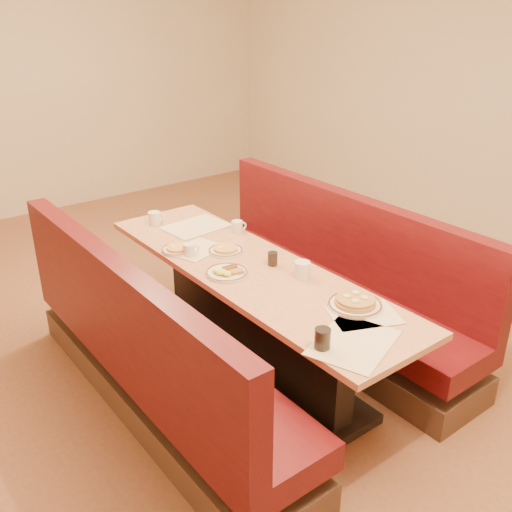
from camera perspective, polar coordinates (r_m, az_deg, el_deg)
ground at (r=3.98m, az=-0.54°, el=-10.93°), size 8.00×8.00×0.00m
room_envelope at (r=3.27m, az=-0.68°, el=17.91°), size 6.04×8.04×2.82m
diner_table at (r=3.77m, az=-0.56°, el=-6.29°), size 0.70×2.50×0.75m
booth_left at (r=3.46m, az=-10.43°, el=-10.15°), size 0.55×2.50×1.05m
booth_right at (r=4.21m, az=7.43°, el=-3.28°), size 0.55×2.50×1.05m
placemat_near_left at (r=2.88m, az=9.73°, el=-8.52°), size 0.54×0.48×0.00m
placemat_near_right at (r=3.12m, az=10.77°, el=-5.83°), size 0.44×0.39×0.00m
placemat_far_left at (r=3.86m, az=-5.91°, el=0.66°), size 0.40×0.35×0.00m
placemat_far_right at (r=4.26m, az=-6.03°, el=2.97°), size 0.47×0.37×0.00m
pancake_plate at (r=3.18m, az=9.88°, el=-4.68°), size 0.30×0.30×0.07m
eggs_plate at (r=3.50m, az=-2.96°, el=-1.64°), size 0.26×0.26×0.05m
extra_plate_mid at (r=3.81m, az=-3.07°, el=0.60°), size 0.23×0.23×0.05m
extra_plate_far at (r=3.86m, az=-7.81°, el=0.70°), size 0.22×0.22×0.05m
coffee_mug_a at (r=3.46m, az=4.67°, el=-1.30°), size 0.13×0.09×0.10m
coffee_mug_b at (r=3.77m, az=-6.67°, el=0.64°), size 0.11×0.08×0.08m
coffee_mug_c at (r=4.12m, az=-1.86°, el=2.97°), size 0.11×0.08×0.09m
coffee_mug_d at (r=4.34m, az=-10.10°, el=3.78°), size 0.13×0.09×0.10m
soda_tumbler_near at (r=2.79m, az=6.66°, el=-8.24°), size 0.08×0.08×0.11m
soda_tumbler_mid at (r=3.61m, az=1.67°, el=-0.28°), size 0.06×0.06×0.09m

